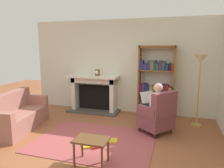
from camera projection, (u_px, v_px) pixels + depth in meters
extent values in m
plane|color=#945434|center=(89.00, 147.00, 4.10)|extent=(14.00, 14.00, 0.00)
cube|color=silver|center=(122.00, 66.00, 6.27)|extent=(5.60, 0.10, 2.70)
cube|color=#A24A4B|center=(94.00, 141.00, 4.38)|extent=(2.40, 1.80, 0.01)
cube|color=#4C4742|center=(93.00, 111.00, 6.37)|extent=(1.53, 0.64, 0.05)
cube|color=black|center=(96.00, 97.00, 6.52)|extent=(1.01, 0.20, 0.70)
cube|color=silver|center=(76.00, 93.00, 6.56)|extent=(0.12, 0.44, 1.03)
cube|color=silver|center=(114.00, 96.00, 6.21)|extent=(0.12, 0.44, 1.03)
cube|color=silver|center=(94.00, 80.00, 6.31)|extent=(1.33, 0.44, 0.16)
cube|color=silver|center=(93.00, 77.00, 6.24)|extent=(1.49, 0.56, 0.06)
cylinder|color=brown|center=(97.00, 73.00, 6.16)|extent=(0.14, 0.14, 0.18)
cylinder|color=white|center=(97.00, 72.00, 6.09)|extent=(0.10, 0.01, 0.10)
cube|color=brown|center=(139.00, 81.00, 5.97)|extent=(0.04, 0.32, 1.95)
cube|color=brown|center=(174.00, 82.00, 5.70)|extent=(0.04, 0.32, 1.95)
cube|color=brown|center=(158.00, 46.00, 5.67)|extent=(0.98, 0.32, 0.04)
cube|color=brown|center=(155.00, 114.00, 5.99)|extent=(0.94, 0.32, 0.02)
cube|color=black|center=(141.00, 109.00, 6.08)|extent=(0.05, 0.26, 0.20)
cube|color=navy|center=(143.00, 109.00, 6.06)|extent=(0.08, 0.26, 0.22)
cube|color=brown|center=(146.00, 109.00, 6.04)|extent=(0.08, 0.26, 0.19)
cube|color=black|center=(149.00, 108.00, 6.01)|extent=(0.05, 0.26, 0.26)
cube|color=maroon|center=(151.00, 109.00, 6.00)|extent=(0.05, 0.26, 0.22)
cube|color=#1E592D|center=(153.00, 109.00, 5.98)|extent=(0.05, 0.26, 0.22)
cube|color=#997F4C|center=(155.00, 110.00, 5.96)|extent=(0.05, 0.26, 0.22)
cube|color=brown|center=(158.00, 110.00, 5.94)|extent=(0.09, 0.26, 0.19)
cube|color=navy|center=(161.00, 111.00, 5.92)|extent=(0.08, 0.26, 0.18)
cube|color=#997F4C|center=(164.00, 111.00, 5.90)|extent=(0.06, 0.26, 0.18)
cube|color=maroon|center=(167.00, 111.00, 5.87)|extent=(0.06, 0.26, 0.21)
cube|color=#4C1E59|center=(169.00, 111.00, 5.85)|extent=(0.06, 0.26, 0.23)
cube|color=brown|center=(156.00, 92.00, 5.89)|extent=(0.94, 0.32, 0.02)
cube|color=#4C1E59|center=(141.00, 88.00, 5.98)|extent=(0.06, 0.26, 0.20)
cube|color=#4C1E59|center=(144.00, 87.00, 5.96)|extent=(0.07, 0.26, 0.23)
cube|color=navy|center=(146.00, 88.00, 5.94)|extent=(0.05, 0.26, 0.22)
cube|color=navy|center=(148.00, 89.00, 5.92)|extent=(0.07, 0.26, 0.16)
cube|color=#997F4C|center=(151.00, 89.00, 5.90)|extent=(0.07, 0.26, 0.18)
cube|color=brown|center=(153.00, 89.00, 5.88)|extent=(0.06, 0.26, 0.19)
cube|color=navy|center=(156.00, 88.00, 5.86)|extent=(0.05, 0.26, 0.21)
cube|color=maroon|center=(158.00, 89.00, 5.85)|extent=(0.07, 0.26, 0.17)
cube|color=#4C1E59|center=(161.00, 89.00, 5.82)|extent=(0.09, 0.26, 0.20)
cube|color=#4C1E59|center=(164.00, 88.00, 5.79)|extent=(0.05, 0.26, 0.24)
cube|color=maroon|center=(167.00, 89.00, 5.77)|extent=(0.07, 0.26, 0.23)
cube|color=#997F4C|center=(170.00, 90.00, 5.75)|extent=(0.08, 0.26, 0.16)
cube|color=brown|center=(157.00, 70.00, 5.78)|extent=(0.94, 0.32, 0.02)
cube|color=navy|center=(142.00, 65.00, 5.87)|extent=(0.08, 0.26, 0.25)
cube|color=#4C1E59|center=(145.00, 67.00, 5.85)|extent=(0.09, 0.26, 0.16)
cube|color=navy|center=(148.00, 67.00, 5.83)|extent=(0.04, 0.26, 0.18)
cube|color=navy|center=(149.00, 65.00, 5.81)|extent=(0.05, 0.26, 0.26)
cube|color=brown|center=(152.00, 66.00, 5.79)|extent=(0.09, 0.26, 0.24)
cube|color=navy|center=(155.00, 65.00, 5.76)|extent=(0.06, 0.26, 0.26)
cube|color=#1E592D|center=(157.00, 67.00, 5.75)|extent=(0.06, 0.26, 0.18)
cube|color=#4C1E59|center=(160.00, 65.00, 5.72)|extent=(0.09, 0.26, 0.25)
cube|color=#1E592D|center=(164.00, 66.00, 5.70)|extent=(0.06, 0.26, 0.24)
cube|color=navy|center=(167.00, 67.00, 5.68)|extent=(0.08, 0.26, 0.16)
cube|color=black|center=(170.00, 67.00, 5.66)|extent=(0.05, 0.26, 0.19)
cube|color=maroon|center=(173.00, 67.00, 5.64)|extent=(0.08, 0.26, 0.17)
cube|color=brown|center=(157.00, 48.00, 5.68)|extent=(0.94, 0.32, 0.02)
cylinder|color=#331E14|center=(155.00, 124.00, 5.16)|extent=(0.05, 0.05, 0.12)
cylinder|color=#331E14|center=(139.00, 129.00, 4.87)|extent=(0.05, 0.05, 0.12)
cylinder|color=#331E14|center=(171.00, 131.00, 4.77)|extent=(0.05, 0.05, 0.12)
cylinder|color=#331E14|center=(155.00, 136.00, 4.48)|extent=(0.05, 0.05, 0.12)
cube|color=brown|center=(155.00, 121.00, 4.78)|extent=(0.87, 0.87, 0.30)
cube|color=brown|center=(164.00, 105.00, 4.52)|extent=(0.52, 0.60, 0.55)
cube|color=brown|center=(164.00, 108.00, 4.89)|extent=(0.50, 0.43, 0.22)
cube|color=brown|center=(147.00, 112.00, 4.59)|extent=(0.50, 0.43, 0.22)
cube|color=silver|center=(158.00, 104.00, 4.67)|extent=(0.35, 0.38, 0.50)
sphere|color=#D8AD8C|center=(158.00, 88.00, 4.61)|extent=(0.20, 0.20, 0.20)
cube|color=#191E3F|center=(153.00, 110.00, 4.91)|extent=(0.39, 0.34, 0.12)
cube|color=#191E3F|center=(148.00, 111.00, 4.82)|extent=(0.39, 0.34, 0.12)
cylinder|color=#191E3F|center=(147.00, 119.00, 5.11)|extent=(0.10, 0.10, 0.42)
cylinder|color=#191E3F|center=(142.00, 120.00, 5.02)|extent=(0.10, 0.10, 0.42)
cube|color=white|center=(147.00, 97.00, 4.92)|extent=(0.31, 0.35, 0.25)
cube|color=#A0675C|center=(19.00, 121.00, 5.00)|extent=(0.98, 1.79, 0.40)
cube|color=#A0675C|center=(7.00, 103.00, 4.96)|extent=(0.48, 1.71, 0.45)
cube|color=#A0675C|center=(35.00, 100.00, 5.70)|extent=(0.72, 0.28, 0.24)
cube|color=brown|center=(91.00, 140.00, 3.46)|extent=(0.56, 0.39, 0.03)
cylinder|color=brown|center=(74.00, 155.00, 3.42)|extent=(0.04, 0.04, 0.40)
cylinder|color=brown|center=(102.00, 159.00, 3.28)|extent=(0.04, 0.04, 0.40)
cylinder|color=brown|center=(82.00, 146.00, 3.71)|extent=(0.04, 0.04, 0.40)
cylinder|color=brown|center=(108.00, 150.00, 3.57)|extent=(0.04, 0.04, 0.40)
cube|color=red|center=(95.00, 145.00, 4.12)|extent=(0.31, 0.31, 0.04)
cube|color=#334CA5|center=(89.00, 138.00, 4.48)|extent=(0.24, 0.29, 0.03)
cube|color=gold|center=(89.00, 146.00, 4.10)|extent=(0.30, 0.28, 0.04)
cube|color=gold|center=(113.00, 140.00, 4.34)|extent=(0.21, 0.25, 0.03)
cylinder|color=#B7933F|center=(196.00, 125.00, 5.25)|extent=(0.24, 0.24, 0.03)
cylinder|color=#B7933F|center=(198.00, 94.00, 5.12)|extent=(0.03, 0.03, 1.51)
cone|color=beige|center=(201.00, 59.00, 4.98)|extent=(0.32, 0.32, 0.22)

